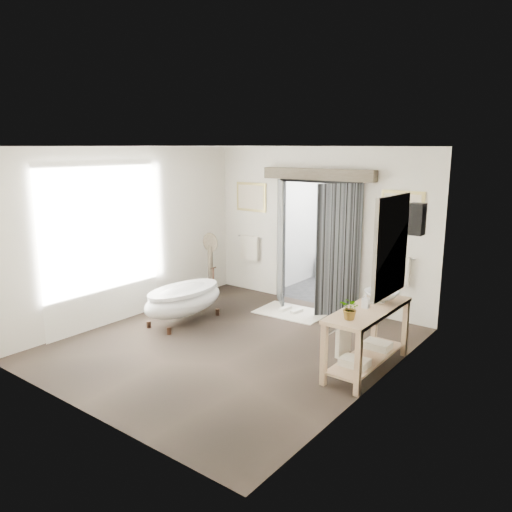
# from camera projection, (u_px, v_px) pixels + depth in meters

# --- Properties ---
(ground_plane) EXTENTS (5.00, 5.00, 0.00)m
(ground_plane) POSITION_uv_depth(u_px,v_px,m) (232.00, 344.00, 7.48)
(ground_plane) COLOR #44362B
(room_shell) EXTENTS (4.52, 5.02, 2.91)m
(room_shell) POSITION_uv_depth(u_px,v_px,m) (223.00, 222.00, 7.01)
(room_shell) COLOR beige
(room_shell) RESTS_ON ground_plane
(shower_room) EXTENTS (2.22, 2.01, 2.51)m
(shower_room) POSITION_uv_depth(u_px,v_px,m) (354.00, 244.00, 10.39)
(shower_room) COLOR black
(shower_room) RESTS_ON ground_plane
(back_wall_dressing) EXTENTS (3.82, 0.71, 2.52)m
(back_wall_dressing) POSITION_uv_depth(u_px,v_px,m) (314.00, 223.00, 8.95)
(back_wall_dressing) COLOR black
(back_wall_dressing) RESTS_ON ground_plane
(clawfoot_tub) EXTENTS (0.73, 1.63, 0.80)m
(clawfoot_tub) POSITION_uv_depth(u_px,v_px,m) (184.00, 299.00, 8.38)
(clawfoot_tub) COLOR #3A2419
(clawfoot_tub) RESTS_ON ground_plane
(vanity) EXTENTS (0.57, 1.60, 0.85)m
(vanity) POSITION_uv_depth(u_px,v_px,m) (366.00, 333.00, 6.54)
(vanity) COLOR tan
(vanity) RESTS_ON ground_plane
(pedestal_mirror) EXTENTS (0.38, 0.24, 1.27)m
(pedestal_mirror) POSITION_uv_depth(u_px,v_px,m) (211.00, 269.00, 9.78)
(pedestal_mirror) COLOR brown
(pedestal_mirror) RESTS_ON ground_plane
(rug) EXTENTS (1.24, 0.86, 0.01)m
(rug) POSITION_uv_depth(u_px,v_px,m) (291.00, 312.00, 8.90)
(rug) COLOR silver
(rug) RESTS_ON ground_plane
(slippers) EXTENTS (0.37, 0.27, 0.05)m
(slippers) POSITION_uv_depth(u_px,v_px,m) (291.00, 310.00, 8.94)
(slippers) COLOR silver
(slippers) RESTS_ON rug
(basin) EXTENTS (0.57, 0.57, 0.16)m
(basin) POSITION_uv_depth(u_px,v_px,m) (382.00, 296.00, 6.69)
(basin) COLOR white
(basin) RESTS_ON vanity
(plant) EXTENTS (0.27, 0.24, 0.28)m
(plant) POSITION_uv_depth(u_px,v_px,m) (351.00, 309.00, 6.00)
(plant) COLOR gray
(plant) RESTS_ON vanity
(soap_bottle_a) EXTENTS (0.10, 0.10, 0.20)m
(soap_bottle_a) POSITION_uv_depth(u_px,v_px,m) (366.00, 301.00, 6.45)
(soap_bottle_a) COLOR gray
(soap_bottle_a) RESTS_ON vanity
(soap_bottle_b) EXTENTS (0.15, 0.15, 0.16)m
(soap_bottle_b) POSITION_uv_depth(u_px,v_px,m) (388.00, 290.00, 7.01)
(soap_bottle_b) COLOR gray
(soap_bottle_b) RESTS_ON vanity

